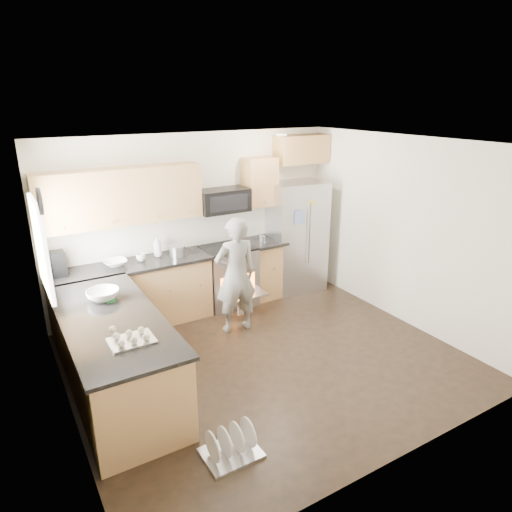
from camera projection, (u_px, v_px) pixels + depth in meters
ground at (266, 359)px, 5.65m from camera, size 4.50×4.50×0.00m
room_shell at (264, 229)px, 5.09m from camera, size 4.54×4.04×2.62m
back_cabinet_run at (167, 254)px, 6.47m from camera, size 4.45×0.64×2.50m
peninsula at (115, 355)px, 4.86m from camera, size 0.96×2.36×1.04m
stove_range at (228, 262)px, 6.97m from camera, size 0.76×0.97×1.79m
refrigerator at (295, 236)px, 7.51m from camera, size 0.94×0.77×1.80m
person at (236, 275)px, 6.11m from camera, size 0.62×0.43×1.61m
dish_rack at (231, 447)px, 4.11m from camera, size 0.51×0.41×0.31m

